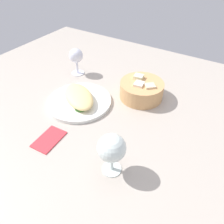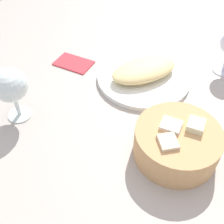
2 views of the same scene
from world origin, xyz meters
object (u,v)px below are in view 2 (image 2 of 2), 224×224
Objects in this scene: plate at (143,77)px; folded_napkin at (73,63)px; wine_glass_near at (10,86)px; bread_basket at (176,142)px.

plate is 2.36× the size of folded_napkin.
folded_napkin is (4.34, -21.35, -0.30)cm from plate.
folded_napkin is (-23.80, -1.30, -8.85)cm from wine_glass_near.
bread_basket reaches higher than folded_napkin.
plate is 21.79cm from folded_napkin.
bread_basket is at bearing 41.06° from plate.
plate is at bearing 144.53° from wine_glass_near.
wine_glass_near is (8.64, -37.03, 5.56)cm from bread_basket.
wine_glass_near reaches higher than bread_basket.
plate is at bearing 7.73° from folded_napkin.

